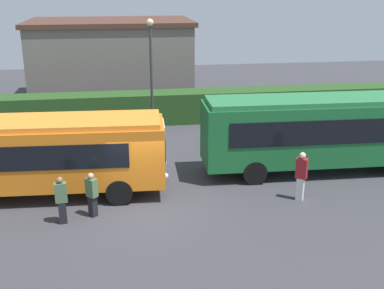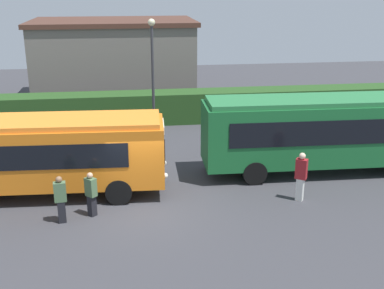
{
  "view_description": "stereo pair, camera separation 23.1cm",
  "coord_description": "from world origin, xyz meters",
  "px_view_note": "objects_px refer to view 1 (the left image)",
  "views": [
    {
      "loc": [
        -0.62,
        -16.17,
        7.94
      ],
      "look_at": [
        2.14,
        2.26,
        1.66
      ],
      "focal_mm": 45.2,
      "sensor_mm": 36.0,
      "label": 1
    },
    {
      "loc": [
        -0.39,
        -16.2,
        7.94
      ],
      "look_at": [
        2.14,
        2.26,
        1.66
      ],
      "focal_mm": 45.2,
      "sensor_mm": 36.0,
      "label": 2
    }
  ],
  "objects_px": {
    "person_right": "(301,175)",
    "bus_green": "(323,130)",
    "bus_orange": "(45,152)",
    "person_left": "(61,199)",
    "lamppost": "(151,68)",
    "person_center": "(92,194)"
  },
  "relations": [
    {
      "from": "person_right",
      "to": "bus_green",
      "type": "bearing_deg",
      "value": 0.64
    },
    {
      "from": "bus_orange",
      "to": "person_right",
      "type": "distance_m",
      "value": 9.8
    },
    {
      "from": "bus_green",
      "to": "person_left",
      "type": "relative_size",
      "value": 6.14
    },
    {
      "from": "lamppost",
      "to": "person_left",
      "type": "bearing_deg",
      "value": -112.95
    },
    {
      "from": "bus_green",
      "to": "lamppost",
      "type": "height_order",
      "value": "lamppost"
    },
    {
      "from": "bus_orange",
      "to": "person_center",
      "type": "bearing_deg",
      "value": -46.44
    },
    {
      "from": "person_right",
      "to": "lamppost",
      "type": "bearing_deg",
      "value": 67.38
    },
    {
      "from": "bus_orange",
      "to": "person_right",
      "type": "bearing_deg",
      "value": -8.25
    },
    {
      "from": "bus_orange",
      "to": "person_center",
      "type": "relative_size",
      "value": 5.65
    },
    {
      "from": "bus_orange",
      "to": "bus_green",
      "type": "distance_m",
      "value": 11.55
    },
    {
      "from": "bus_orange",
      "to": "person_left",
      "type": "bearing_deg",
      "value": -69.12
    },
    {
      "from": "bus_green",
      "to": "person_left",
      "type": "height_order",
      "value": "bus_green"
    },
    {
      "from": "bus_green",
      "to": "person_left",
      "type": "distance_m",
      "value": 11.26
    },
    {
      "from": "person_right",
      "to": "lamppost",
      "type": "xyz_separation_m",
      "value": [
        -5.03,
        8.3,
        2.81
      ]
    },
    {
      "from": "person_left",
      "to": "person_center",
      "type": "distance_m",
      "value": 1.07
    },
    {
      "from": "person_center",
      "to": "person_right",
      "type": "height_order",
      "value": "person_right"
    },
    {
      "from": "person_center",
      "to": "bus_orange",
      "type": "bearing_deg",
      "value": -93.48
    },
    {
      "from": "bus_green",
      "to": "person_center",
      "type": "height_order",
      "value": "bus_green"
    },
    {
      "from": "bus_green",
      "to": "person_left",
      "type": "bearing_deg",
      "value": -161.38
    },
    {
      "from": "person_left",
      "to": "bus_orange",
      "type": "bearing_deg",
      "value": 11.1
    },
    {
      "from": "lamppost",
      "to": "person_center",
      "type": "bearing_deg",
      "value": -107.92
    },
    {
      "from": "bus_orange",
      "to": "person_center",
      "type": "height_order",
      "value": "bus_orange"
    }
  ]
}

